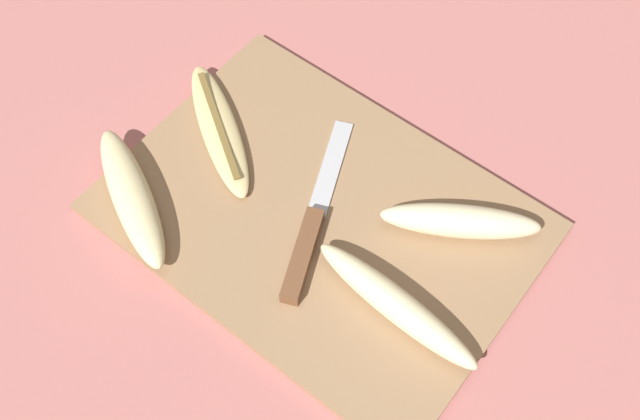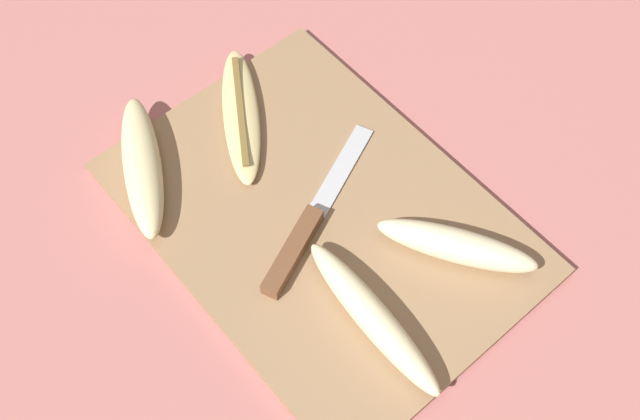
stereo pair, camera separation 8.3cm
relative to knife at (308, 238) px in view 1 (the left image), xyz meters
The scene contains 7 objects.
ground_plane 0.04m from the knife, 107.20° to the left, with size 4.00×4.00×0.00m, color #B76B66.
cutting_board 0.04m from the knife, 107.20° to the left, with size 0.46×0.33×0.01m.
knife is the anchor object (origin of this frame).
banana_spotted_left 0.18m from the knife, 164.07° to the left, with size 0.20×0.15×0.02m.
banana_cream_curved 0.12m from the knife, ahead, with size 0.21×0.05×0.04m.
banana_pale_long 0.17m from the knife, 43.39° to the left, with size 0.17×0.13×0.04m.
banana_soft_right 0.20m from the knife, 155.56° to the right, with size 0.19×0.13×0.04m.
Camera 1 is at (0.26, -0.33, 0.74)m, focal length 42.00 mm.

